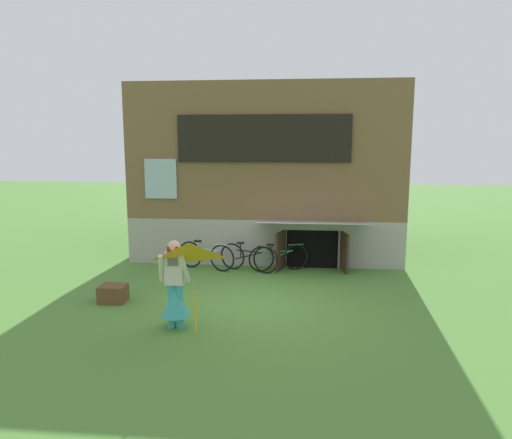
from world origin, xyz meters
TOP-DOWN VIEW (x-y plane):
  - ground_plane at (0.00, 0.00)m, footprint 60.00×60.00m
  - log_house at (0.00, 5.46)m, footprint 7.78×6.04m
  - person at (-1.25, -1.59)m, footprint 0.61×0.53m
  - kite at (-0.81, -2.20)m, footprint 1.14×1.22m
  - bicycle_green at (0.46, 2.57)m, footprint 1.59×0.57m
  - bicycle_black at (-0.34, 2.43)m, footprint 1.63×0.62m
  - bicycle_silver at (-1.53, 2.51)m, footprint 1.66×0.61m
  - wooden_crate at (-3.00, -0.31)m, footprint 0.56×0.47m

SIDE VIEW (x-z plane):
  - ground_plane at x=0.00m, z-range 0.00..0.00m
  - wooden_crate at x=-3.00m, z-range 0.00..0.37m
  - bicycle_green at x=0.46m, z-range -0.01..0.75m
  - bicycle_black at x=-0.34m, z-range -0.01..0.77m
  - bicycle_silver at x=-1.53m, z-range -0.01..0.78m
  - person at x=-1.25m, z-range -0.13..1.54m
  - kite at x=-0.81m, z-range 0.52..2.11m
  - log_house at x=0.00m, z-range 0.00..5.08m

